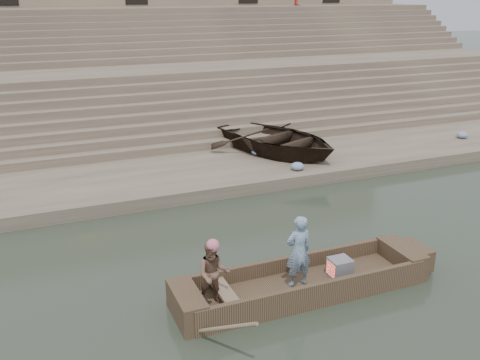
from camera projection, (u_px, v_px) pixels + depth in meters
ground at (453, 266)px, 12.47m from camera, size 120.00×120.00×0.00m
lower_landing at (294, 162)px, 19.38m from camera, size 32.00×4.00×0.40m
mid_landing at (221, 94)px, 25.52m from camera, size 32.00×3.00×2.80m
upper_landing at (179, 54)px, 31.22m from camera, size 32.00×3.00×5.20m
ghat_steps at (209, 81)px, 26.86m from camera, size 32.00×11.00×5.20m
main_rowboat at (302, 288)px, 11.36m from camera, size 5.00×1.30×0.22m
rowboat_trim at (311, 278)px, 11.36m from camera, size 6.04×2.63×2.01m
standing_man at (298, 251)px, 11.01m from camera, size 0.58×0.38×1.57m
rowing_man at (213, 274)px, 10.37m from camera, size 0.76×0.66×1.34m
television at (339, 267)px, 11.57m from camera, size 0.46×0.42×0.40m
beached_rowboat at (277, 139)px, 19.64m from camera, size 5.27×6.07×1.05m
cloth_bundles at (270, 156)px, 18.96m from camera, size 18.28×2.95×0.26m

